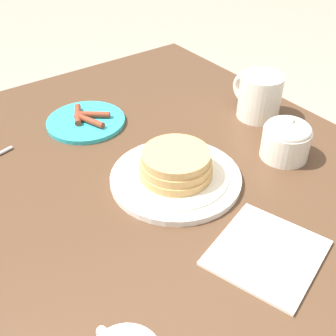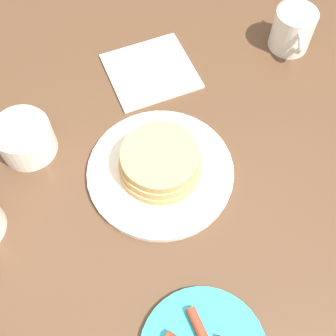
# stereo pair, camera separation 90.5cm
# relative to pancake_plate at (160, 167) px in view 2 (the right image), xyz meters

# --- Properties ---
(ground_plane) EXTENTS (8.00, 8.00, 0.00)m
(ground_plane) POSITION_rel_pancake_plate_xyz_m (-0.01, 0.02, -0.75)
(ground_plane) COLOR gray
(dining_table) EXTENTS (1.12, 0.86, 0.72)m
(dining_table) POSITION_rel_pancake_plate_xyz_m (-0.01, 0.02, -0.15)
(dining_table) COLOR #4C3321
(dining_table) RESTS_ON ground_plane
(pancake_plate) EXTENTS (0.24, 0.24, 0.06)m
(pancake_plate) POSITION_rel_pancake_plate_xyz_m (0.00, 0.00, 0.00)
(pancake_plate) COLOR white
(pancake_plate) RESTS_ON dining_table
(creamer_pitcher) EXTENTS (0.12, 0.08, 0.09)m
(creamer_pitcher) POSITION_rel_pancake_plate_xyz_m (-0.27, 0.27, 0.02)
(creamer_pitcher) COLOR silver
(creamer_pitcher) RESTS_ON dining_table
(sugar_bowl) EXTENTS (0.09, 0.09, 0.09)m
(sugar_bowl) POSITION_rel_pancake_plate_xyz_m (-0.06, -0.22, 0.02)
(sugar_bowl) COLOR silver
(sugar_bowl) RESTS_ON dining_table
(napkin) EXTENTS (0.19, 0.20, 0.01)m
(napkin) POSITION_rel_pancake_plate_xyz_m (-0.22, -0.00, -0.02)
(napkin) COLOR silver
(napkin) RESTS_ON dining_table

